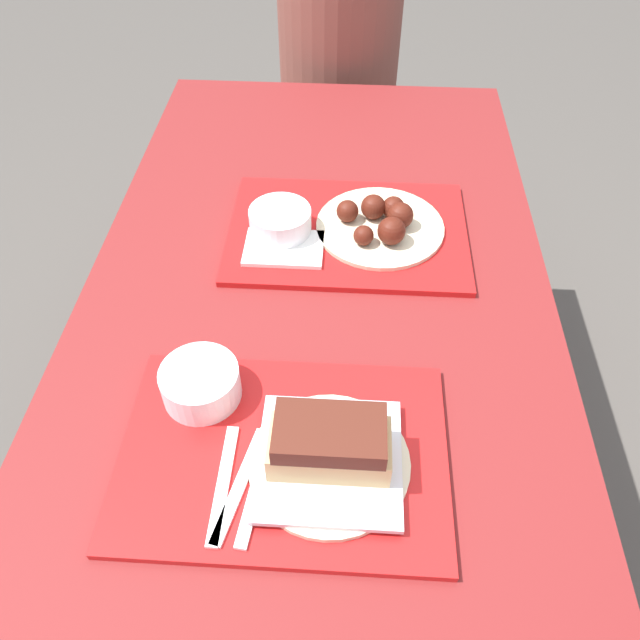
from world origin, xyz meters
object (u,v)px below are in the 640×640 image
wings_plate_far (381,222)px  person_seated_across (341,42)px  brisket_sandwich_plate (329,451)px  tray_far (348,232)px  tray_near (284,454)px  bowl_coleslaw_near (200,382)px  bowl_coleslaw_far (280,221)px

wings_plate_far → person_seated_across: person_seated_across is taller
brisket_sandwich_plate → wings_plate_far: (0.07, 0.49, -0.01)m
tray_far → wings_plate_far: bearing=3.2°
brisket_sandwich_plate → person_seated_across: (-0.03, 1.30, -0.03)m
tray_near → bowl_coleslaw_near: (-0.13, 0.09, 0.03)m
brisket_sandwich_plate → person_seated_across: size_ratio=0.32×
tray_far → brisket_sandwich_plate: size_ratio=2.05×
bowl_coleslaw_near → brisket_sandwich_plate: 0.21m
tray_far → brisket_sandwich_plate: (-0.01, -0.49, 0.04)m
wings_plate_far → brisket_sandwich_plate: bearing=-98.1°
wings_plate_far → person_seated_across: 0.82m
tray_far → person_seated_across: person_seated_across is taller
person_seated_across → wings_plate_far: bearing=-82.7°
tray_far → wings_plate_far: size_ratio=1.86×
tray_near → bowl_coleslaw_near: bearing=145.2°
tray_far → bowl_coleslaw_far: bearing=-171.7°
bowl_coleslaw_far → tray_near: bearing=-83.7°
bowl_coleslaw_far → person_seated_across: 0.83m
tray_far → tray_near: bearing=-98.6°
bowl_coleslaw_near → person_seated_across: (0.15, 1.20, -0.03)m
bowl_coleslaw_near → wings_plate_far: 0.47m
tray_near → tray_far: (0.07, 0.48, 0.00)m
tray_far → bowl_coleslaw_near: size_ratio=3.91×
bowl_coleslaw_far → person_seated_across: bearing=84.5°
tray_far → person_seated_across: (-0.04, 0.81, 0.00)m
tray_near → person_seated_across: (0.03, 1.29, 0.00)m
bowl_coleslaw_far → person_seated_across: size_ratio=0.17×
person_seated_across → tray_near: bearing=-91.3°
tray_far → bowl_coleslaw_far: (-0.12, -0.02, 0.03)m
bowl_coleslaw_near → tray_near: bearing=-34.8°
bowl_coleslaw_near → person_seated_across: person_seated_across is taller
bowl_coleslaw_far → wings_plate_far: size_ratio=0.47×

